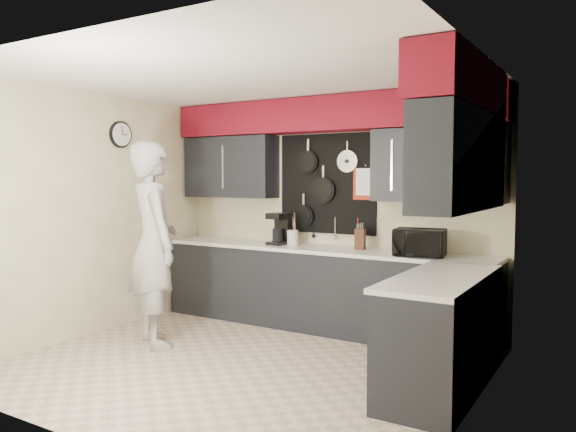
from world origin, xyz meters
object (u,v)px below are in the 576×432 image
Objects in this scene: microwave at (420,243)px; coffee_maker at (280,228)px; utensil_crock at (293,237)px; knife_block at (360,239)px; person at (154,244)px.

microwave is 1.71m from coffee_maker.
knife_block is at bearing 1.44° from utensil_crock.
person is at bearing -147.57° from knife_block.
coffee_maker is 1.54m from person.
knife_block is 0.62× the size of coffee_maker.
person is (-1.62, -1.46, -0.00)m from knife_block.
person is at bearing -158.63° from microwave.
knife_block is 1.00m from coffee_maker.
coffee_maker is 0.18× the size of person.
knife_block is 0.11× the size of person.
utensil_crock is at bearing 167.05° from microwave.
coffee_maker is at bearing 168.57° from microwave.
knife_block is 0.84m from utensil_crock.
coffee_maker is (-0.16, -0.03, 0.10)m from utensil_crock.
utensil_crock is at bearing 171.79° from knife_block.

